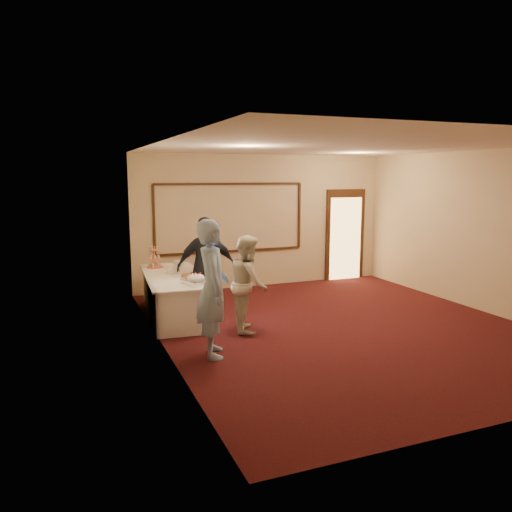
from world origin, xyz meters
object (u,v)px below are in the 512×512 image
Objects in this scene: plate_stack_b at (179,265)px; tart at (188,276)px; man at (213,288)px; guest at (207,267)px; buffet_table at (174,296)px; pavlova_tray at (196,279)px; plate_stack_a at (171,270)px; woman at (248,283)px; cupcake_stand at (154,259)px.

plate_stack_b is 0.85× the size of tart.
guest is at bearing -1.44° from man.
buffet_table is at bearing 121.91° from tart.
pavlova_tray reaches higher than plate_stack_b.
man reaches higher than pavlova_tray.
buffet_table is at bearing -8.09° from guest.
plate_stack_a is 0.72× the size of tart.
tart is 0.16× the size of woman.
plate_stack_b reaches higher than buffet_table.
woman is (0.98, -1.23, 0.40)m from buffet_table.
pavlova_tray is 1.03m from plate_stack_a.
guest reaches higher than buffet_table.
pavlova_tray is (0.19, -0.87, 0.46)m from buffet_table.
cupcake_stand is 0.29× the size of woman.
guest is (0.57, -0.17, 0.52)m from buffet_table.
cupcake_stand reaches higher than tart.
plate_stack_a is 0.36m from plate_stack_b.
cupcake_stand is at bearing 101.71° from buffet_table.
plate_stack_a is 2.30m from man.
cupcake_stand reaches higher than plate_stack_b.
pavlova_tray reaches higher than buffet_table.
tart is 0.42m from guest.
pavlova_tray reaches higher than tart.
woman is (0.79, -0.37, -0.05)m from pavlova_tray.
woman is at bearing -65.21° from plate_stack_b.
plate_stack_b is 2.59m from man.
man reaches higher than buffet_table.
man reaches higher than plate_stack_b.
tart is (0.19, -0.30, 0.41)m from buffet_table.
cupcake_stand is 1.27m from guest.
plate_stack_b is at bearing 89.37° from pavlova_tray.
plate_stack_b is 0.12× the size of guest.
tart is at bearing -58.09° from buffet_table.
man is 1.23× the size of woman.
pavlova_tray is at bearing -79.08° from plate_stack_a.
woman is (0.79, -0.93, -0.00)m from tart.
plate_stack_a is at bearing 51.33° from woman.
plate_stack_a is (-0.19, 1.01, -0.00)m from pavlova_tray.
buffet_table is 1.65× the size of woman.
cupcake_stand reaches higher than plate_stack_a.
guest is (0.47, 1.97, -0.07)m from man.
plate_stack_b is (0.21, 0.44, 0.47)m from buffet_table.
plate_stack_b is 0.75m from tart.
cupcake_stand reaches higher than pavlova_tray.
buffet_table is 0.54m from tart.
plate_stack_a is 0.85× the size of plate_stack_b.
buffet_table is 14.69× the size of plate_stack_a.
plate_stack_a is 0.09× the size of man.
buffet_table is 0.79m from guest.
buffet_table is 1.63m from woman.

